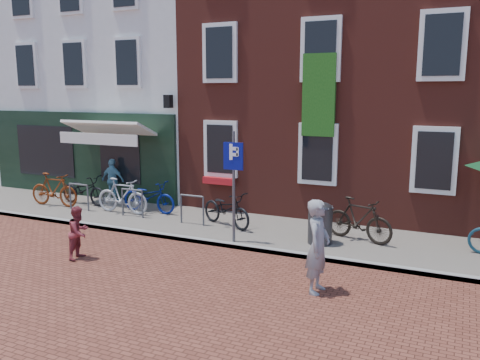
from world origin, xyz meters
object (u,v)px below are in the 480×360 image
at_px(boy, 79,232).
at_px(bicycle_1, 54,190).
at_px(parking_sign, 233,172).
at_px(bicycle_3, 122,196).
at_px(cafe_person, 113,180).
at_px(bicycle_4, 227,209).
at_px(litter_bin, 320,221).
at_px(bicycle_0, 84,190).
at_px(bicycle_2, 149,197).
at_px(bicycle_5, 359,219).
at_px(woman, 318,246).

relative_size(boy, bicycle_1, 0.68).
distance_m(parking_sign, bicycle_3, 4.56).
height_order(cafe_person, bicycle_4, cafe_person).
distance_m(litter_bin, bicycle_0, 8.10).
bearing_deg(cafe_person, bicycle_2, 157.40).
bearing_deg(bicycle_5, bicycle_1, 109.09).
bearing_deg(bicycle_1, bicycle_0, -53.99).
distance_m(bicycle_1, bicycle_2, 3.26).
height_order(bicycle_3, bicycle_5, same).
bearing_deg(cafe_person, bicycle_1, 44.03).
xyz_separation_m(cafe_person, bicycle_0, (-0.59, -0.74, -0.24)).
height_order(woman, bicycle_1, woman).
height_order(woman, bicycle_3, woman).
bearing_deg(bicycle_5, bicycle_3, 108.67).
bearing_deg(woman, bicycle_3, 67.58).
bearing_deg(boy, bicycle_2, 6.25).
bearing_deg(bicycle_1, litter_bin, -95.87).
bearing_deg(cafe_person, litter_bin, 165.98).
relative_size(woman, boy, 1.48).
height_order(boy, bicycle_0, boy).
bearing_deg(bicycle_2, bicycle_1, 101.06).
relative_size(parking_sign, bicycle_2, 1.48).
bearing_deg(bicycle_3, cafe_person, 46.41).
xyz_separation_m(litter_bin, bicycle_2, (-5.54, 0.88, -0.07)).
bearing_deg(bicycle_2, bicycle_3, 125.72).
bearing_deg(parking_sign, bicycle_1, 171.29).
xyz_separation_m(cafe_person, bicycle_4, (4.75, -1.16, -0.24)).
relative_size(litter_bin, woman, 0.61).
bearing_deg(boy, woman, -91.79).
bearing_deg(bicycle_0, bicycle_1, 133.66).
relative_size(litter_bin, boy, 0.89).
bearing_deg(bicycle_0, bicycle_5, -88.02).
relative_size(cafe_person, bicycle_4, 0.78).
height_order(bicycle_4, bicycle_5, bicycle_5).
bearing_deg(bicycle_0, litter_bin, -92.46).
height_order(parking_sign, bicycle_3, parking_sign).
bearing_deg(parking_sign, bicycle_2, 155.64).
relative_size(boy, bicycle_2, 0.66).
bearing_deg(litter_bin, bicycle_1, 178.07).
height_order(bicycle_2, bicycle_3, bicycle_3).
height_order(bicycle_1, bicycle_5, same).
height_order(woman, cafe_person, woman).
distance_m(parking_sign, bicycle_0, 6.45).
height_order(bicycle_3, bicycle_4, bicycle_3).
xyz_separation_m(woman, bicycle_1, (-9.42, 2.93, -0.25)).
bearing_deg(litter_bin, bicycle_3, 176.03).
bearing_deg(bicycle_0, bicycle_2, -86.12).
bearing_deg(litter_bin, cafe_person, 167.82).
distance_m(litter_bin, bicycle_5, 1.00).
distance_m(bicycle_0, bicycle_2, 2.52).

